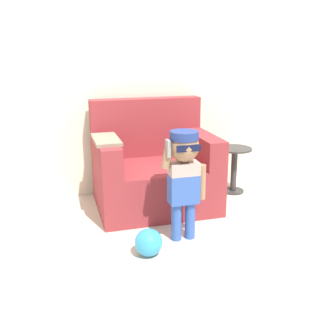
# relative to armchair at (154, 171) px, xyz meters

# --- Properties ---
(ground_plane) EXTENTS (10.00, 10.00, 0.00)m
(ground_plane) POSITION_rel_armchair_xyz_m (0.03, -0.19, -0.35)
(ground_plane) COLOR beige
(wall_back) EXTENTS (10.00, 0.05, 2.60)m
(wall_back) POSITION_rel_armchair_xyz_m (0.03, 0.49, 0.95)
(wall_back) COLOR beige
(wall_back) RESTS_ON ground_plane
(armchair) EXTENTS (1.13, 0.87, 1.02)m
(armchair) POSITION_rel_armchair_xyz_m (0.00, 0.00, 0.00)
(armchair) COLOR maroon
(armchair) RESTS_ON ground_plane
(person_child) EXTENTS (0.37, 0.27, 0.90)m
(person_child) POSITION_rel_armchair_xyz_m (0.05, -0.77, 0.25)
(person_child) COLOR #3356AD
(person_child) RESTS_ON ground_plane
(side_table) EXTENTS (0.36, 0.36, 0.49)m
(side_table) POSITION_rel_armchair_xyz_m (0.91, 0.11, -0.06)
(side_table) COLOR #333333
(side_table) RESTS_ON ground_plane
(toy_ball) EXTENTS (0.21, 0.21, 0.21)m
(toy_ball) POSITION_rel_armchair_xyz_m (-0.29, -0.96, -0.25)
(toy_ball) COLOR #3399D1
(toy_ball) RESTS_ON ground_plane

